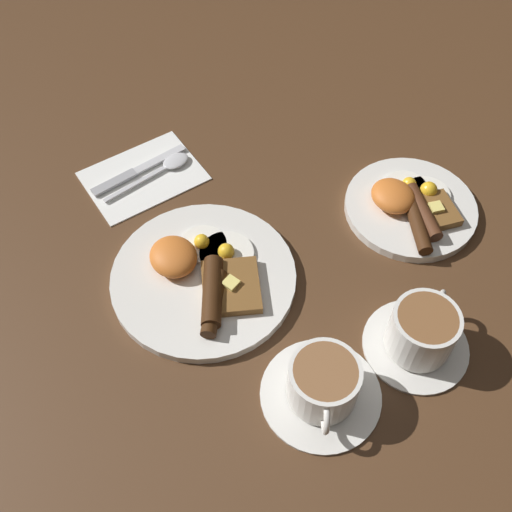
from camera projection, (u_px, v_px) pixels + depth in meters
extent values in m
plane|color=#4C301C|center=(204.00, 280.00, 0.90)|extent=(3.00, 3.00, 0.00)
cylinder|color=silver|center=(204.00, 278.00, 0.89)|extent=(0.28, 0.28, 0.01)
cylinder|color=white|center=(203.00, 244.00, 0.91)|extent=(0.07, 0.07, 0.01)
sphere|color=yellow|center=(202.00, 241.00, 0.91)|extent=(0.02, 0.02, 0.02)
cylinder|color=white|center=(227.00, 254.00, 0.90)|extent=(0.08, 0.08, 0.01)
sphere|color=yellow|center=(226.00, 251.00, 0.90)|extent=(0.03, 0.03, 0.03)
ellipsoid|color=orange|center=(173.00, 257.00, 0.88)|extent=(0.08, 0.07, 0.03)
cylinder|color=#371E0C|center=(214.00, 303.00, 0.84)|extent=(0.09, 0.08, 0.02)
cylinder|color=#381F0D|center=(212.00, 292.00, 0.85)|extent=(0.11, 0.08, 0.03)
cube|color=brown|center=(231.00, 287.00, 0.86)|extent=(0.12, 0.12, 0.01)
cube|color=#F4E072|center=(231.00, 283.00, 0.86)|extent=(0.03, 0.03, 0.01)
cylinder|color=silver|center=(410.00, 208.00, 0.97)|extent=(0.21, 0.21, 0.01)
cylinder|color=white|center=(405.00, 187.00, 0.98)|extent=(0.07, 0.07, 0.01)
sphere|color=yellow|center=(409.00, 184.00, 0.98)|extent=(0.02, 0.02, 0.02)
cylinder|color=white|center=(427.00, 194.00, 0.97)|extent=(0.08, 0.08, 0.01)
sphere|color=yellow|center=(429.00, 190.00, 0.97)|extent=(0.03, 0.03, 0.03)
ellipsoid|color=orange|center=(393.00, 196.00, 0.95)|extent=(0.07, 0.07, 0.03)
cylinder|color=#3B200E|center=(417.00, 222.00, 0.93)|extent=(0.11, 0.07, 0.02)
cylinder|color=#4B2816|center=(423.00, 212.00, 0.94)|extent=(0.11, 0.06, 0.02)
cube|color=brown|center=(435.00, 211.00, 0.95)|extent=(0.09, 0.08, 0.01)
cube|color=#F4E072|center=(436.00, 207.00, 0.94)|extent=(0.03, 0.03, 0.01)
cylinder|color=silver|center=(321.00, 394.00, 0.79)|extent=(0.16, 0.16, 0.01)
cylinder|color=silver|center=(323.00, 382.00, 0.76)|extent=(0.09, 0.09, 0.07)
cylinder|color=brown|center=(326.00, 371.00, 0.73)|extent=(0.08, 0.08, 0.00)
torus|color=silver|center=(325.00, 416.00, 0.73)|extent=(0.04, 0.03, 0.05)
cylinder|color=silver|center=(416.00, 345.00, 0.83)|extent=(0.15, 0.15, 0.01)
cylinder|color=silver|center=(422.00, 331.00, 0.80)|extent=(0.09, 0.09, 0.07)
cylinder|color=brown|center=(428.00, 318.00, 0.77)|extent=(0.08, 0.08, 0.00)
torus|color=silver|center=(436.00, 305.00, 0.82)|extent=(0.03, 0.05, 0.05)
cube|color=white|center=(143.00, 176.00, 1.02)|extent=(0.14, 0.19, 0.01)
cube|color=silver|center=(160.00, 159.00, 1.04)|extent=(0.02, 0.10, 0.00)
cube|color=#9E9EA3|center=(114.00, 182.00, 1.01)|extent=(0.02, 0.08, 0.01)
ellipsoid|color=silver|center=(176.00, 161.00, 1.03)|extent=(0.04, 0.05, 0.01)
cube|color=silver|center=(134.00, 185.00, 1.00)|extent=(0.02, 0.12, 0.00)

